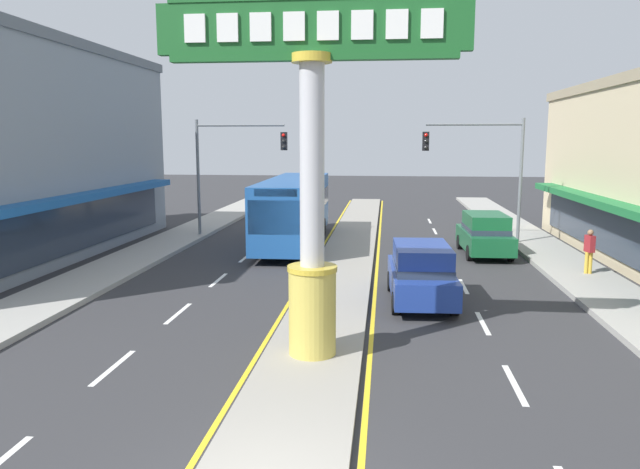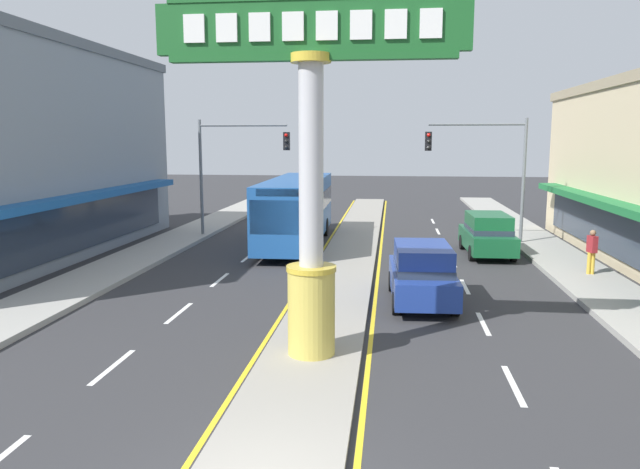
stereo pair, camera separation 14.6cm
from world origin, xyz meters
The scene contains 11 objects.
median_strip centered at (0.00, 18.00, 0.07)m, with size 2.36×52.00×0.14m, color gray.
sidewalk_left centered at (-9.08, 16.00, 0.09)m, with size 2.60×60.00×0.18m, color #9E9B93.
sidewalk_right centered at (9.08, 16.00, 0.09)m, with size 2.60×60.00×0.18m, color #9E9B93.
lane_markings centered at (0.00, 16.65, 0.00)m, with size 9.10×52.00×0.01m.
district_sign centered at (0.00, 5.84, 4.47)m, with size 6.96×1.17×8.17m.
traffic_light_left_side centered at (-6.41, 23.16, 4.25)m, with size 4.86×0.46×6.20m.
traffic_light_right_side centered at (6.41, 22.52, 4.25)m, with size 4.86×0.46×6.20m.
bus_near_right_lane centered at (-2.83, 21.58, 1.87)m, with size 2.73×11.24×3.26m.
suv_far_right_lane centered at (2.83, 11.22, 0.98)m, with size 2.12×4.68×1.90m.
suv_near_left_lane centered at (6.13, 19.72, 0.98)m, with size 2.07×4.66×1.90m.
pedestrian_near_kerb centered at (9.29, 15.44, 1.12)m, with size 0.32×0.44×1.67m.
Camera 1 is at (1.68, -7.85, 5.17)m, focal length 34.02 mm.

